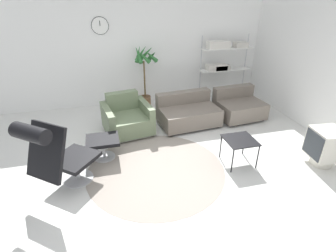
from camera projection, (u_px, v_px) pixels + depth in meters
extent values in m
plane|color=silver|center=(156.00, 167.00, 4.27)|extent=(12.00, 12.00, 0.00)
cube|color=white|center=(129.00, 46.00, 6.12)|extent=(12.00, 0.06, 2.80)
cylinder|color=black|center=(100.00, 26.00, 5.73)|extent=(0.38, 0.01, 0.38)
cylinder|color=white|center=(100.00, 26.00, 5.73)|extent=(0.36, 0.02, 0.36)
cube|color=black|center=(100.00, 23.00, 5.69)|extent=(0.01, 0.01, 0.11)
cylinder|color=gray|center=(156.00, 169.00, 4.20)|extent=(2.20, 2.20, 0.01)
cylinder|color=#BCBCC1|center=(79.00, 179.00, 3.99)|extent=(0.62, 0.62, 0.02)
cylinder|color=#BCBCC1|center=(77.00, 170.00, 3.91)|extent=(0.06, 0.06, 0.32)
cube|color=black|center=(75.00, 159.00, 3.82)|extent=(0.80, 0.80, 0.06)
cube|color=black|center=(46.00, 152.00, 3.30)|extent=(0.63, 0.60, 0.70)
cylinder|color=black|center=(30.00, 133.00, 3.04)|extent=(0.51, 0.46, 0.19)
cylinder|color=#BCBCC1|center=(105.00, 157.00, 4.51)|extent=(0.36, 0.36, 0.02)
cylinder|color=#BCBCC1|center=(104.00, 149.00, 4.44)|extent=(0.05, 0.05, 0.29)
cube|color=black|center=(102.00, 140.00, 4.36)|extent=(0.54, 0.46, 0.06)
cube|color=silver|center=(128.00, 131.00, 5.29)|extent=(0.82, 0.80, 0.06)
cube|color=#667556|center=(128.00, 122.00, 5.19)|extent=(0.77, 0.94, 0.34)
cube|color=#667556|center=(122.00, 100.00, 5.30)|extent=(0.66, 0.28, 0.36)
cube|color=#667556|center=(146.00, 115.00, 5.28)|extent=(0.26, 0.85, 0.53)
cube|color=#667556|center=(108.00, 121.00, 5.01)|extent=(0.26, 0.85, 0.53)
cube|color=black|center=(188.00, 124.00, 5.60)|extent=(1.15, 0.79, 0.05)
cube|color=#70665B|center=(189.00, 115.00, 5.50)|extent=(1.28, 0.93, 0.34)
cube|color=#70665B|center=(183.00, 97.00, 5.62)|extent=(1.22, 0.32, 0.25)
cube|color=black|center=(238.00, 117.00, 5.90)|extent=(0.93, 0.77, 0.05)
cube|color=#70665B|center=(239.00, 109.00, 5.81)|extent=(1.04, 0.90, 0.34)
cube|color=#70665B|center=(233.00, 91.00, 5.93)|extent=(0.98, 0.30, 0.25)
cube|color=black|center=(240.00, 140.00, 4.18)|extent=(0.48, 0.48, 0.02)
cylinder|color=black|center=(232.00, 161.00, 4.05)|extent=(0.02, 0.02, 0.43)
cylinder|color=black|center=(258.00, 157.00, 4.14)|extent=(0.02, 0.02, 0.43)
cylinder|color=black|center=(221.00, 147.00, 4.42)|extent=(0.02, 0.02, 0.43)
cylinder|color=black|center=(244.00, 143.00, 4.52)|extent=(0.02, 0.02, 0.43)
cylinder|color=beige|center=(321.00, 160.00, 4.32)|extent=(0.35, 0.35, 0.15)
cube|color=beige|center=(327.00, 144.00, 4.17)|extent=(0.51, 0.51, 0.47)
cube|color=#282D33|center=(313.00, 145.00, 4.14)|extent=(0.05, 0.41, 0.41)
cylinder|color=brown|center=(145.00, 101.00, 6.42)|extent=(0.26, 0.26, 0.27)
cylinder|color=#382819|center=(145.00, 97.00, 6.36)|extent=(0.24, 0.24, 0.02)
cylinder|color=brown|center=(145.00, 79.00, 6.16)|extent=(0.04, 0.04, 0.85)
cone|color=#2D6B33|center=(152.00, 55.00, 5.98)|extent=(0.16, 0.47, 0.31)
cone|color=#2D6B33|center=(146.00, 53.00, 6.02)|extent=(0.37, 0.29, 0.37)
cone|color=#2D6B33|center=(141.00, 54.00, 5.99)|extent=(0.34, 0.19, 0.36)
cone|color=#2D6B33|center=(138.00, 54.00, 5.92)|extent=(0.23, 0.33, 0.37)
cone|color=#2D6B33|center=(138.00, 55.00, 5.83)|extent=(0.19, 0.34, 0.38)
cone|color=#2D6B33|center=(144.00, 57.00, 5.81)|extent=(0.31, 0.11, 0.30)
cone|color=#2D6B33|center=(151.00, 56.00, 5.80)|extent=(0.41, 0.39, 0.37)
cylinder|color=#BCBCC1|center=(201.00, 69.00, 6.58)|extent=(0.03, 0.03, 1.60)
cylinder|color=#BCBCC1|center=(245.00, 66.00, 6.85)|extent=(0.03, 0.03, 1.60)
cube|color=white|center=(225.00, 70.00, 6.63)|extent=(1.29, 0.28, 0.02)
cube|color=white|center=(227.00, 48.00, 6.38)|extent=(1.29, 0.28, 0.02)
cube|color=beige|center=(216.00, 67.00, 6.52)|extent=(0.51, 0.24, 0.14)
cube|color=silver|center=(218.00, 45.00, 6.27)|extent=(0.55, 0.24, 0.17)
cube|color=#B7B2A8|center=(222.00, 67.00, 6.56)|extent=(0.39, 0.24, 0.11)
cube|color=beige|center=(241.00, 45.00, 6.41)|extent=(0.31, 0.24, 0.12)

